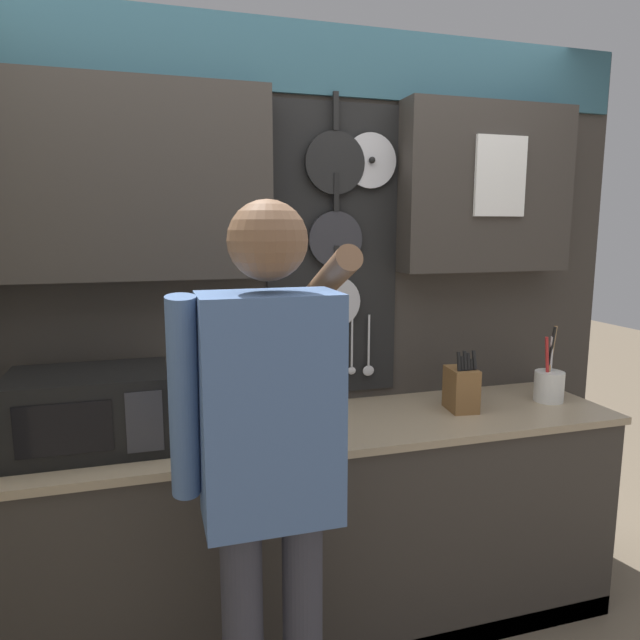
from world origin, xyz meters
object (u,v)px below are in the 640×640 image
at_px(microwave, 89,411).
at_px(knife_block, 461,388).
at_px(utensil_crock, 549,384).
at_px(person, 270,453).

distance_m(microwave, knife_block, 1.48).
relative_size(knife_block, utensil_crock, 0.77).
xyz_separation_m(knife_block, utensil_crock, (0.44, 0.00, -0.02)).
relative_size(microwave, person, 0.31).
bearing_deg(microwave, utensil_crock, 0.05).
bearing_deg(utensil_crock, knife_block, -179.84).
height_order(utensil_crock, person, person).
distance_m(knife_block, utensil_crock, 0.45).
bearing_deg(knife_block, person, -148.73).
bearing_deg(person, utensil_crock, 22.50).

